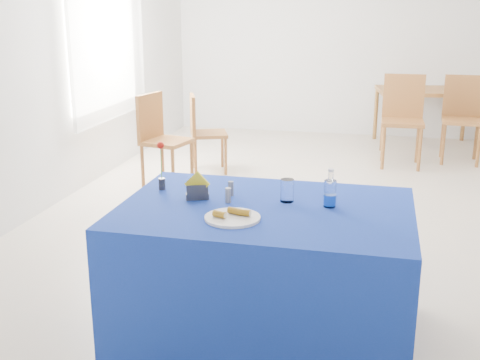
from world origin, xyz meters
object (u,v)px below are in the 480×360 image
(plate, at_px, (233,218))
(water_bottle, at_px, (330,194))
(chair_bg_right, at_px, (462,112))
(blue_table, at_px, (265,270))
(chair_win_b, at_px, (202,128))
(chair_win_a, at_px, (159,133))
(chair_bg_left, at_px, (403,113))
(oak_table, at_px, (427,95))

(plate, bearing_deg, water_bottle, 33.91)
(plate, xyz_separation_m, chair_bg_right, (1.67, 4.67, -0.18))
(blue_table, distance_m, water_bottle, 0.57)
(blue_table, height_order, chair_bg_right, chair_bg_right)
(chair_win_b, bearing_deg, chair_win_a, 134.46)
(water_bottle, xyz_separation_m, chair_bg_left, (0.50, 4.01, -0.23))
(chair_bg_left, bearing_deg, chair_win_a, -149.81)
(chair_bg_right, bearing_deg, chair_win_b, -154.34)
(blue_table, bearing_deg, chair_bg_left, 78.35)
(water_bottle, distance_m, oak_table, 5.16)
(chair_bg_right, bearing_deg, blue_table, -106.15)
(chair_win_b, bearing_deg, chair_bg_right, -88.57)
(chair_bg_left, bearing_deg, chair_win_b, -159.10)
(water_bottle, height_order, chair_win_b, water_bottle)
(blue_table, bearing_deg, oak_table, 77.19)
(chair_bg_left, relative_size, chair_win_a, 1.10)
(chair_win_a, height_order, chair_win_b, chair_win_a)
(oak_table, xyz_separation_m, chair_bg_right, (0.37, -0.74, -0.09))
(water_bottle, bearing_deg, chair_bg_left, 82.87)
(plate, height_order, chair_bg_right, chair_bg_right)
(water_bottle, bearing_deg, plate, -146.09)
(blue_table, distance_m, chair_win_a, 3.09)
(chair_win_a, xyz_separation_m, chair_win_b, (0.27, 0.60, -0.05))
(blue_table, height_order, chair_win_a, chair_win_a)
(chair_bg_left, xyz_separation_m, chair_win_b, (-2.18, -0.86, -0.10))
(oak_table, xyz_separation_m, chair_win_b, (-2.51, -1.94, -0.17))
(water_bottle, distance_m, chair_bg_left, 4.05)
(blue_table, relative_size, oak_table, 1.16)
(plate, distance_m, chair_bg_left, 4.44)
(chair_win_a, distance_m, chair_win_b, 0.67)
(chair_bg_right, bearing_deg, oak_table, 119.38)
(chair_bg_right, xyz_separation_m, chair_win_a, (-3.15, -1.81, -0.04))
(blue_table, distance_m, chair_bg_left, 4.19)
(chair_win_b, bearing_deg, blue_table, -178.74)
(oak_table, distance_m, chair_win_b, 3.18)
(chair_bg_right, height_order, chair_win_b, chair_bg_right)
(chair_bg_right, relative_size, chair_win_b, 1.17)
(water_bottle, bearing_deg, chair_bg_right, 74.60)
(plate, height_order, blue_table, plate)
(chair_bg_left, xyz_separation_m, chair_win_a, (-2.46, -1.47, -0.05))
(plate, xyz_separation_m, chair_bg_left, (0.97, 4.33, -0.16))
(plate, distance_m, chair_win_b, 3.68)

